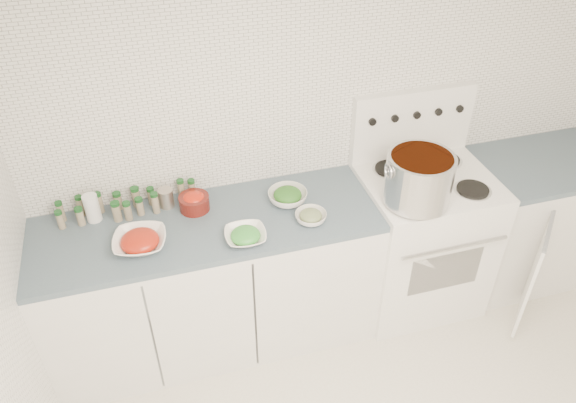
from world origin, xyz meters
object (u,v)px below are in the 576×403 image
Objects in this scene: stove at (419,236)px; bowl_snowpea at (246,236)px; bowl_tomato at (140,241)px; stock_pot at (419,177)px.

bowl_snowpea is (-1.14, -0.19, 0.43)m from stove.
bowl_tomato is at bearing -176.81° from stove.
stock_pot is at bearing -136.06° from stove.
stove is 6.07× the size of bowl_snowpea.
stock_pot is at bearing -3.10° from bowl_tomato.
stove is at bearing 3.19° from bowl_tomato.
stock_pot is 0.97m from bowl_snowpea.
bowl_snowpea is at bearing -170.50° from stove.
stock_pot is (-0.18, -0.17, 0.60)m from stove.
bowl_tomato is at bearing 176.90° from stock_pot.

